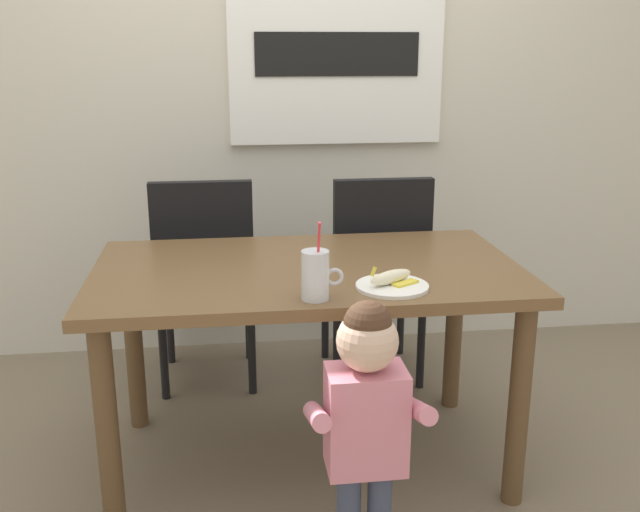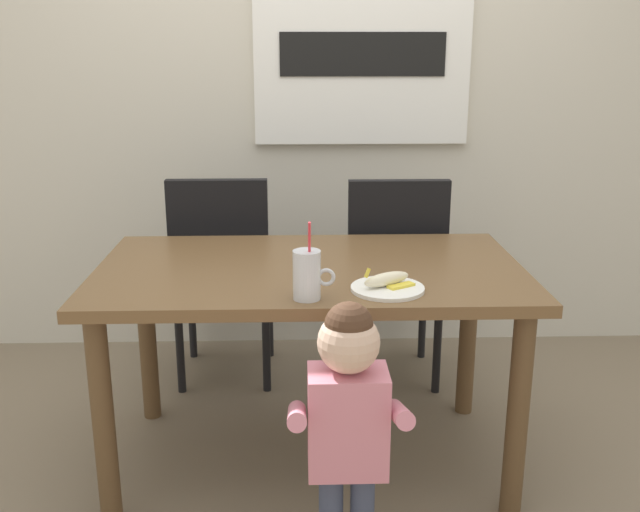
{
  "view_description": "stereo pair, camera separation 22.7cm",
  "coord_description": "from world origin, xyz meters",
  "px_view_note": "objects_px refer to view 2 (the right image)",
  "views": [
    {
      "loc": [
        -0.27,
        -2.37,
        1.48
      ],
      "look_at": [
        0.03,
        -0.09,
        0.81
      ],
      "focal_mm": 40.46,
      "sensor_mm": 36.0,
      "label": 1
    },
    {
      "loc": [
        -0.04,
        -2.38,
        1.48
      ],
      "look_at": [
        0.03,
        -0.09,
        0.81
      ],
      "focal_mm": 40.46,
      "sensor_mm": 36.0,
      "label": 2
    }
  ],
  "objects_px": {
    "dining_chair_left": "(223,268)",
    "snack_plate": "(388,288)",
    "toddler_standing": "(348,410)",
    "dining_table": "(310,294)",
    "dining_chair_right": "(393,269)",
    "peeled_banana": "(387,280)",
    "milk_cup": "(307,278)"
  },
  "relations": [
    {
      "from": "snack_plate",
      "to": "peeled_banana",
      "type": "height_order",
      "value": "peeled_banana"
    },
    {
      "from": "dining_table",
      "to": "toddler_standing",
      "type": "bearing_deg",
      "value": -81.34
    },
    {
      "from": "toddler_standing",
      "to": "snack_plate",
      "type": "bearing_deg",
      "value": 66.86
    },
    {
      "from": "dining_table",
      "to": "snack_plate",
      "type": "relative_size",
      "value": 6.39
    },
    {
      "from": "dining_chair_left",
      "to": "milk_cup",
      "type": "relative_size",
      "value": 3.87
    },
    {
      "from": "dining_chair_right",
      "to": "milk_cup",
      "type": "bearing_deg",
      "value": 67.99
    },
    {
      "from": "toddler_standing",
      "to": "peeled_banana",
      "type": "height_order",
      "value": "toddler_standing"
    },
    {
      "from": "dining_table",
      "to": "peeled_banana",
      "type": "xyz_separation_m",
      "value": [
        0.24,
        -0.26,
        0.13
      ]
    },
    {
      "from": "dining_table",
      "to": "toddler_standing",
      "type": "xyz_separation_m",
      "value": [
        0.09,
        -0.61,
        -0.13
      ]
    },
    {
      "from": "dining_table",
      "to": "dining_chair_left",
      "type": "height_order",
      "value": "dining_chair_left"
    },
    {
      "from": "dining_chair_left",
      "to": "snack_plate",
      "type": "height_order",
      "value": "dining_chair_left"
    },
    {
      "from": "dining_chair_right",
      "to": "peeled_banana",
      "type": "height_order",
      "value": "dining_chair_right"
    },
    {
      "from": "dining_table",
      "to": "dining_chair_right",
      "type": "xyz_separation_m",
      "value": [
        0.38,
        0.63,
        -0.11
      ]
    },
    {
      "from": "toddler_standing",
      "to": "dining_table",
      "type": "bearing_deg",
      "value": 98.66
    },
    {
      "from": "dining_table",
      "to": "toddler_standing",
      "type": "distance_m",
      "value": 0.63
    },
    {
      "from": "milk_cup",
      "to": "peeled_banana",
      "type": "height_order",
      "value": "milk_cup"
    },
    {
      "from": "dining_chair_left",
      "to": "dining_chair_right",
      "type": "xyz_separation_m",
      "value": [
        0.75,
        -0.04,
        0.0
      ]
    },
    {
      "from": "dining_chair_right",
      "to": "peeled_banana",
      "type": "distance_m",
      "value": 0.93
    },
    {
      "from": "dining_chair_left",
      "to": "milk_cup",
      "type": "height_order",
      "value": "milk_cup"
    },
    {
      "from": "milk_cup",
      "to": "peeled_banana",
      "type": "xyz_separation_m",
      "value": [
        0.25,
        0.08,
        -0.04
      ]
    },
    {
      "from": "dining_chair_left",
      "to": "toddler_standing",
      "type": "height_order",
      "value": "dining_chair_left"
    },
    {
      "from": "peeled_banana",
      "to": "dining_chair_right",
      "type": "bearing_deg",
      "value": 80.94
    },
    {
      "from": "dining_table",
      "to": "peeled_banana",
      "type": "height_order",
      "value": "peeled_banana"
    },
    {
      "from": "milk_cup",
      "to": "toddler_standing",
      "type": "bearing_deg",
      "value": -68.44
    },
    {
      "from": "dining_chair_left",
      "to": "dining_table",
      "type": "bearing_deg",
      "value": 119.2
    },
    {
      "from": "dining_chair_right",
      "to": "snack_plate",
      "type": "distance_m",
      "value": 0.94
    },
    {
      "from": "dining_chair_right",
      "to": "milk_cup",
      "type": "height_order",
      "value": "milk_cup"
    },
    {
      "from": "dining_chair_left",
      "to": "peeled_banana",
      "type": "xyz_separation_m",
      "value": [
        0.61,
        -0.93,
        0.24
      ]
    },
    {
      "from": "peeled_banana",
      "to": "snack_plate",
      "type": "bearing_deg",
      "value": -87.91
    },
    {
      "from": "dining_table",
      "to": "dining_chair_right",
      "type": "relative_size",
      "value": 1.53
    },
    {
      "from": "peeled_banana",
      "to": "milk_cup",
      "type": "bearing_deg",
      "value": -161.85
    },
    {
      "from": "dining_chair_right",
      "to": "toddler_standing",
      "type": "xyz_separation_m",
      "value": [
        -0.29,
        -1.24,
        -0.02
      ]
    }
  ]
}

